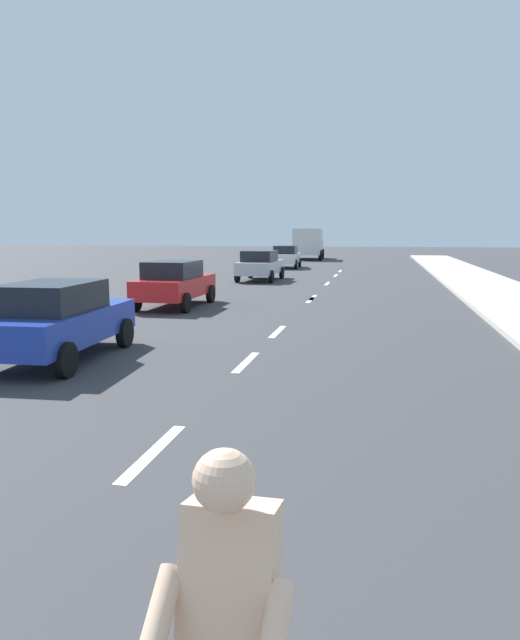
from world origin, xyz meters
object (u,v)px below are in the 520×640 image
Objects in this scene: parked_car_silver at (260,264)px; delivery_truck at (308,243)px; parked_car_red at (175,282)px; parked_car_blue at (56,319)px; parked_car_white at (286,256)px.

delivery_truck is (-0.36, 23.22, 0.67)m from parked_car_silver.
parked_car_silver is at bearing 86.52° from parked_car_red.
parked_car_blue is 0.65× the size of delivery_truck.
parked_car_white is 0.64× the size of delivery_truck.
parked_car_white is at bearing 92.83° from parked_car_silver.
parked_car_white is at bearing 89.17° from parked_car_red.
parked_car_silver is 23.23m from delivery_truck.
delivery_truck reaches higher than parked_car_blue.
parked_car_white is 12.78m from delivery_truck.
parked_car_silver is (0.11, 19.11, 0.00)m from parked_car_blue.
parked_car_red is 21.40m from parked_car_white.
delivery_truck reaches higher than parked_car_red.
parked_car_red is 34.17m from delivery_truck.
parked_car_white is (-0.24, 29.56, 0.00)m from parked_car_blue.
parked_car_blue is at bearing -89.45° from parked_car_silver.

